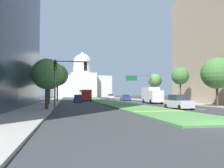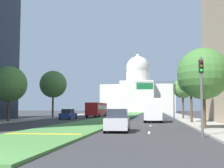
# 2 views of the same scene
# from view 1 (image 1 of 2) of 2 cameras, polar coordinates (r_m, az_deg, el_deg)

# --- Properties ---
(ground_plane) EXTENTS (291.89, 291.89, 0.00)m
(ground_plane) POSITION_cam_1_polar(r_m,az_deg,el_deg) (79.20, -4.06, -3.74)
(ground_plane) COLOR #333335
(grass_median) EXTENTS (5.97, 119.41, 0.14)m
(grass_median) POSITION_cam_1_polar(r_m,az_deg,el_deg) (72.61, -3.44, -3.81)
(grass_median) COLOR #4C8442
(grass_median) RESTS_ON ground_plane
(median_curb_nose) EXTENTS (5.38, 0.50, 0.04)m
(median_curb_nose) POSITION_cam_1_polar(r_m,az_deg,el_deg) (24.84, 11.34, -6.40)
(median_curb_nose) COLOR gold
(median_curb_nose) RESTS_ON grass_median
(lane_dashes_right) EXTENTS (0.16, 53.13, 0.01)m
(lane_dashes_right) POSITION_cam_1_polar(r_m,az_deg,el_deg) (56.51, 5.96, -4.29)
(lane_dashes_right) COLOR silver
(lane_dashes_right) RESTS_ON ground_plane
(sidewalk_left) EXTENTS (4.00, 119.41, 0.15)m
(sidewalk_left) POSITION_cam_1_polar(r_m,az_deg,el_deg) (65.48, -14.00, -3.90)
(sidewalk_left) COLOR #9E9991
(sidewalk_left) RESTS_ON ground_plane
(sidewalk_right) EXTENTS (4.00, 119.41, 0.15)m
(sidewalk_right) POSITION_cam_1_polar(r_m,az_deg,el_deg) (69.06, 8.01, -3.87)
(sidewalk_right) COLOR #9E9991
(sidewalk_right) RESTS_ON ground_plane
(capitol_building) EXTENTS (33.13, 23.41, 27.33)m
(capitol_building) POSITION_cam_1_polar(r_m,az_deg,el_deg) (144.57, -7.11, 0.40)
(capitol_building) COLOR beige
(capitol_building) RESTS_ON ground_plane
(traffic_light_near_left) EXTENTS (3.34, 0.35, 5.20)m
(traffic_light_near_left) POSITION_cam_1_polar(r_m,az_deg,el_deg) (23.13, -11.45, 2.31)
(traffic_light_near_left) COLOR #515456
(traffic_light_near_left) RESTS_ON ground_plane
(overhead_guide_sign) EXTENTS (6.50, 0.20, 6.50)m
(overhead_guide_sign) POSITION_cam_1_polar(r_m,az_deg,el_deg) (57.30, 6.97, 0.42)
(overhead_guide_sign) COLOR #515456
(overhead_guide_sign) RESTS_ON ground_plane
(street_tree_left_near) EXTENTS (3.62, 3.62, 6.06)m
(street_tree_left_near) POSITION_cam_1_polar(r_m,az_deg,el_deg) (28.81, -15.36, 2.29)
(street_tree_left_near) COLOR #4C3823
(street_tree_left_near) RESTS_ON ground_plane
(street_tree_right_near) EXTENTS (4.47, 4.47, 7.10)m
(street_tree_right_near) POSITION_cam_1_polar(r_m,az_deg,el_deg) (36.82, 23.91, 2.40)
(street_tree_right_near) COLOR #4C3823
(street_tree_right_near) RESTS_ON ground_plane
(street_tree_left_mid) EXTENTS (4.94, 4.94, 7.64)m
(street_tree_left_mid) POSITION_cam_1_polar(r_m,az_deg,el_deg) (42.36, -14.83, 2.10)
(street_tree_left_mid) COLOR #4C3823
(street_tree_left_mid) RESTS_ON ground_plane
(street_tree_right_mid) EXTENTS (3.32, 3.32, 7.00)m
(street_tree_right_mid) POSITION_cam_1_polar(r_m,az_deg,el_deg) (47.06, 16.10, 1.85)
(street_tree_right_mid) COLOR #4C3823
(street_tree_right_mid) RESTS_ON ground_plane
(street_tree_left_far) EXTENTS (5.12, 5.12, 8.96)m
(street_tree_left_far) POSITION_cam_1_polar(r_m,az_deg,el_deg) (58.31, -12.98, 2.09)
(street_tree_left_far) COLOR #4C3823
(street_tree_left_far) RESTS_ON ground_plane
(street_tree_right_far) EXTENTS (3.36, 3.36, 6.92)m
(street_tree_right_far) POSITION_cam_1_polar(r_m,az_deg,el_deg) (59.88, 10.31, 0.82)
(street_tree_right_far) COLOR #4C3823
(street_tree_right_far) RESTS_ON ground_plane
(sedan_lead_stopped) EXTENTS (2.09, 4.43, 1.82)m
(sedan_lead_stopped) POSITION_cam_1_polar(r_m,az_deg,el_deg) (30.84, 15.69, -4.28)
(sedan_lead_stopped) COLOR #BCBCC1
(sedan_lead_stopped) RESTS_ON ground_plane
(sedan_midblock) EXTENTS (2.02, 4.40, 1.73)m
(sedan_midblock) POSITION_cam_1_polar(r_m,az_deg,el_deg) (52.57, -8.21, -3.55)
(sedan_midblock) COLOR navy
(sedan_midblock) RESTS_ON ground_plane
(sedan_distant) EXTENTS (1.96, 4.63, 1.70)m
(sedan_distant) POSITION_cam_1_polar(r_m,az_deg,el_deg) (65.65, 3.26, -3.33)
(sedan_distant) COLOR navy
(sedan_distant) RESTS_ON ground_plane
(sedan_far_horizon) EXTENTS (1.99, 4.45, 1.65)m
(sedan_far_horizon) POSITION_cam_1_polar(r_m,az_deg,el_deg) (78.07, -7.39, -3.18)
(sedan_far_horizon) COLOR navy
(sedan_far_horizon) RESTS_ON ground_plane
(sedan_very_far) EXTENTS (2.06, 4.31, 1.84)m
(sedan_very_far) POSITION_cam_1_polar(r_m,az_deg,el_deg) (91.28, -0.33, -3.03)
(sedan_very_far) COLOR silver
(sedan_very_far) RESTS_ON ground_plane
(box_truck_delivery) EXTENTS (2.40, 6.40, 3.20)m
(box_truck_delivery) POSITION_cam_1_polar(r_m,az_deg,el_deg) (47.55, 9.56, -2.63)
(box_truck_delivery) COLOR silver
(box_truck_delivery) RESTS_ON ground_plane
(city_bus) EXTENTS (2.62, 11.00, 2.95)m
(city_bus) POSITION_cam_1_polar(r_m,az_deg,el_deg) (65.02, -6.49, -2.48)
(city_bus) COLOR #B21E1E
(city_bus) RESTS_ON ground_plane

